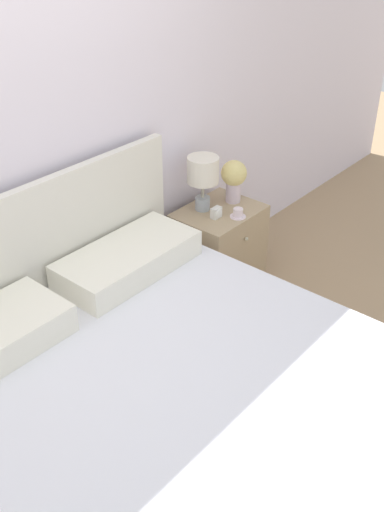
{
  "coord_description": "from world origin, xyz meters",
  "views": [
    {
      "loc": [
        -1.34,
        -2.2,
        2.25
      ],
      "look_at": [
        0.62,
        -0.53,
        0.64
      ],
      "focal_mm": 42.0,
      "sensor_mm": 36.0,
      "label": 1
    }
  ],
  "objects_px": {
    "alarm_clock": "(216,213)",
    "table_lamp": "(203,174)",
    "nightstand": "(218,249)",
    "flower_vase": "(234,177)",
    "teacup": "(238,213)",
    "bed": "(163,409)"
  },
  "relations": [
    {
      "from": "nightstand",
      "to": "teacup",
      "type": "height_order",
      "value": "teacup"
    },
    {
      "from": "table_lamp",
      "to": "bed",
      "type": "bearing_deg",
      "value": -147.52
    },
    {
      "from": "teacup",
      "to": "table_lamp",
      "type": "bearing_deg",
      "value": 104.91
    },
    {
      "from": "teacup",
      "to": "bed",
      "type": "bearing_deg",
      "value": -156.98
    },
    {
      "from": "table_lamp",
      "to": "teacup",
      "type": "bearing_deg",
      "value": -75.09
    },
    {
      "from": "flower_vase",
      "to": "alarm_clock",
      "type": "bearing_deg",
      "value": -166.73
    },
    {
      "from": "bed",
      "to": "table_lamp",
      "type": "xyz_separation_m",
      "value": [
        1.18,
        0.75,
        0.5
      ]
    },
    {
      "from": "alarm_clock",
      "to": "table_lamp",
      "type": "bearing_deg",
      "value": 76.83
    },
    {
      "from": "flower_vase",
      "to": "teacup",
      "type": "bearing_deg",
      "value": -135.25
    },
    {
      "from": "flower_vase",
      "to": "teacup",
      "type": "xyz_separation_m",
      "value": [
        -0.15,
        -0.15,
        -0.14
      ]
    },
    {
      "from": "table_lamp",
      "to": "teacup",
      "type": "relative_size",
      "value": 3.52
    },
    {
      "from": "teacup",
      "to": "alarm_clock",
      "type": "bearing_deg",
      "value": 134.22
    },
    {
      "from": "table_lamp",
      "to": "flower_vase",
      "type": "bearing_deg",
      "value": -19.4
    },
    {
      "from": "nightstand",
      "to": "bed",
      "type": "bearing_deg",
      "value": -151.73
    },
    {
      "from": "table_lamp",
      "to": "alarm_clock",
      "type": "relative_size",
      "value": 5.11
    },
    {
      "from": "nightstand",
      "to": "alarm_clock",
      "type": "relative_size",
      "value": 8.32
    },
    {
      "from": "teacup",
      "to": "alarm_clock",
      "type": "height_order",
      "value": "alarm_clock"
    },
    {
      "from": "table_lamp",
      "to": "nightstand",
      "type": "bearing_deg",
      "value": -57.81
    },
    {
      "from": "nightstand",
      "to": "table_lamp",
      "type": "bearing_deg",
      "value": 122.19
    },
    {
      "from": "nightstand",
      "to": "alarm_clock",
      "type": "height_order",
      "value": "alarm_clock"
    },
    {
      "from": "table_lamp",
      "to": "flower_vase",
      "type": "xyz_separation_m",
      "value": [
        0.21,
        -0.07,
        -0.07
      ]
    },
    {
      "from": "nightstand",
      "to": "teacup",
      "type": "bearing_deg",
      "value": -87.97
    }
  ]
}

